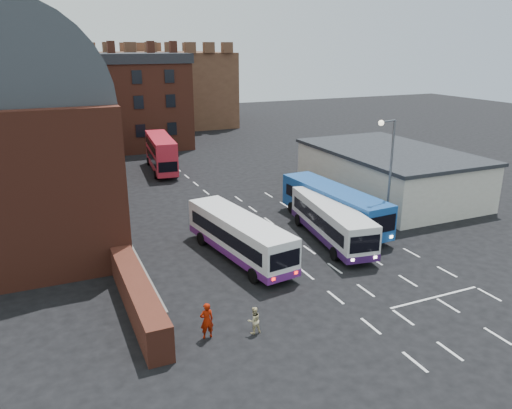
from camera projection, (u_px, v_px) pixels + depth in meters
name	position (u px, v px, depth m)	size (l,w,h in m)	color
ground	(328.00, 291.00, 28.11)	(180.00, 180.00, 0.00)	black
railway_station	(12.00, 122.00, 38.06)	(12.00, 28.00, 16.00)	#602B1E
forecourt_wall	(138.00, 297.00, 25.64)	(1.20, 10.00, 1.80)	#602B1E
cream_building	(388.00, 172.00, 45.42)	(10.40, 16.40, 4.25)	beige
brick_terrace	(100.00, 108.00, 64.13)	(22.00, 10.00, 11.00)	brown
castle_keep	(156.00, 88.00, 86.01)	(22.00, 22.00, 12.00)	brown
bus_white_outbound	(239.00, 234.00, 32.07)	(3.73, 10.39, 2.77)	white
bus_white_inbound	(331.00, 219.00, 34.85)	(3.65, 10.14, 2.71)	silver
bus_blue	(334.00, 204.00, 37.73)	(3.30, 11.05, 2.97)	#174A96
bus_red_double	(161.00, 153.00, 54.05)	(3.15, 9.72, 3.82)	red
street_lamp	(388.00, 167.00, 34.87)	(1.68, 0.62, 8.46)	#585B61
pedestrian_red	(207.00, 321.00, 23.41)	(0.66, 0.43, 1.82)	#8B1503
pedestrian_beige	(254.00, 320.00, 23.86)	(0.66, 0.52, 1.37)	#D0C18C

